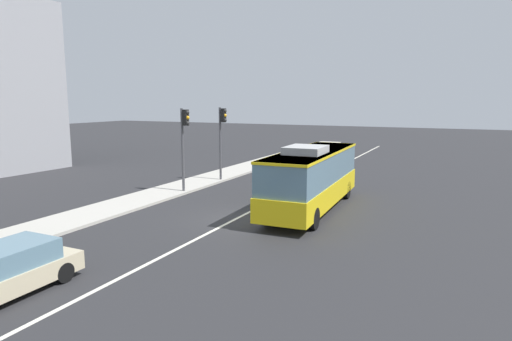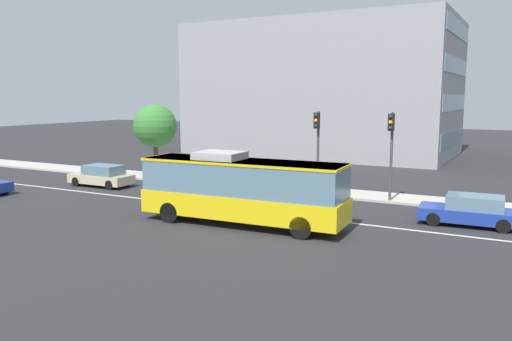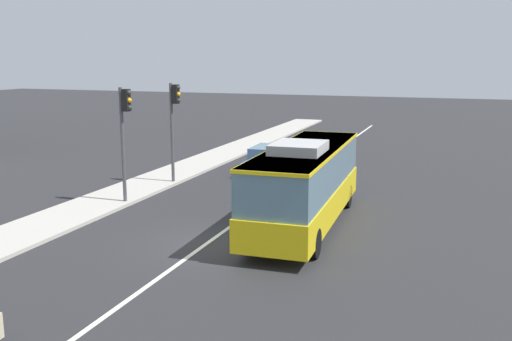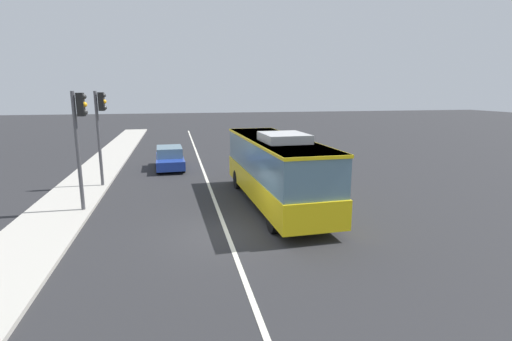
{
  "view_description": "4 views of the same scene",
  "coord_description": "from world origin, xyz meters",
  "px_view_note": "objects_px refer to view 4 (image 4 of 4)",
  "views": [
    {
      "loc": [
        -18.07,
        -9.72,
        5.64
      ],
      "look_at": [
        2.7,
        0.27,
        1.96
      ],
      "focal_mm": 30.61,
      "sensor_mm": 36.0,
      "label": 1
    },
    {
      "loc": [
        14.83,
        -23.55,
        6.08
      ],
      "look_at": [
        2.4,
        0.34,
        2.18
      ],
      "focal_mm": 35.91,
      "sensor_mm": 36.0,
      "label": 2
    },
    {
      "loc": [
        -17.53,
        -8.21,
        6.46
      ],
      "look_at": [
        2.93,
        -0.79,
        2.15
      ],
      "focal_mm": 40.09,
      "sensor_mm": 36.0,
      "label": 3
    },
    {
      "loc": [
        -13.26,
        1.73,
        5.2
      ],
      "look_at": [
        0.49,
        -1.2,
        2.25
      ],
      "focal_mm": 26.67,
      "sensor_mm": 36.0,
      "label": 4
    }
  ],
  "objects_px": {
    "transit_bus": "(275,167)",
    "sedan_blue_ahead": "(170,158)",
    "traffic_light_mid_block": "(80,131)",
    "traffic_light_near_corner": "(100,122)"
  },
  "relations": [
    {
      "from": "sedan_blue_ahead",
      "to": "traffic_light_mid_block",
      "type": "height_order",
      "value": "traffic_light_mid_block"
    },
    {
      "from": "transit_bus",
      "to": "sedan_blue_ahead",
      "type": "bearing_deg",
      "value": 24.6
    },
    {
      "from": "transit_bus",
      "to": "traffic_light_mid_block",
      "type": "relative_size",
      "value": 1.94
    },
    {
      "from": "traffic_light_near_corner",
      "to": "traffic_light_mid_block",
      "type": "height_order",
      "value": "same"
    },
    {
      "from": "transit_bus",
      "to": "traffic_light_mid_block",
      "type": "distance_m",
      "value": 8.54
    },
    {
      "from": "sedan_blue_ahead",
      "to": "traffic_light_mid_block",
      "type": "relative_size",
      "value": 0.88
    },
    {
      "from": "transit_bus",
      "to": "traffic_light_near_corner",
      "type": "distance_m",
      "value": 9.87
    },
    {
      "from": "transit_bus",
      "to": "sedan_blue_ahead",
      "type": "relative_size",
      "value": 2.21
    },
    {
      "from": "transit_bus",
      "to": "traffic_light_mid_block",
      "type": "bearing_deg",
      "value": 83.78
    },
    {
      "from": "transit_bus",
      "to": "traffic_light_mid_block",
      "type": "height_order",
      "value": "traffic_light_mid_block"
    }
  ]
}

